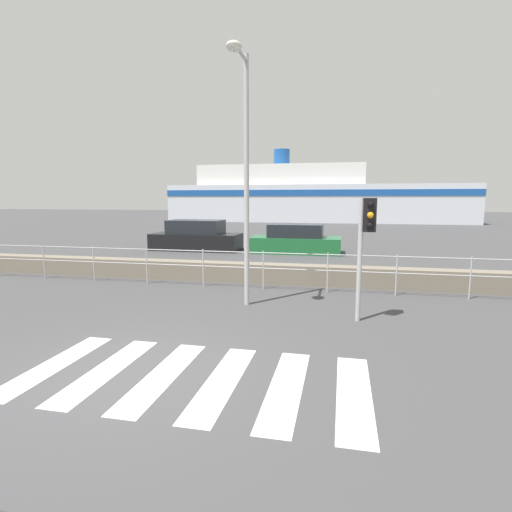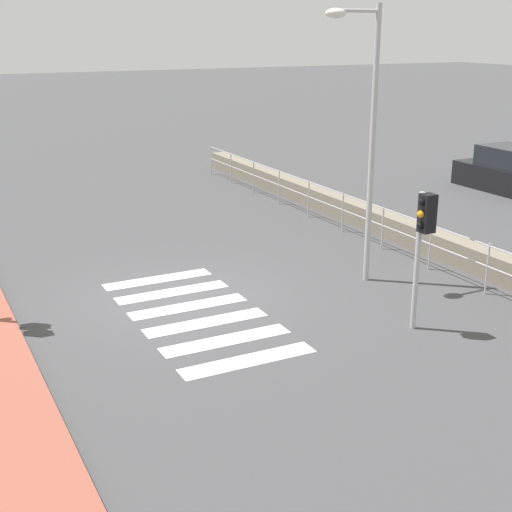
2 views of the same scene
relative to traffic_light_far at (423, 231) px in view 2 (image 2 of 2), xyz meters
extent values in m
plane|color=#424244|center=(-3.51, -3.29, -1.88)|extent=(160.00, 160.00, 0.00)
cube|color=silver|center=(-4.76, -3.29, -1.88)|extent=(0.45, 2.40, 0.01)
cube|color=silver|center=(-3.86, -3.29, -1.88)|extent=(0.45, 2.40, 0.01)
cube|color=silver|center=(-2.96, -3.29, -1.88)|extent=(0.45, 2.40, 0.01)
cube|color=silver|center=(-2.06, -3.29, -1.88)|extent=(0.45, 2.40, 0.01)
cube|color=silver|center=(-1.16, -3.29, -1.88)|extent=(0.45, 2.40, 0.01)
cube|color=silver|center=(-0.26, -3.29, -1.88)|extent=(0.45, 2.40, 0.01)
cube|color=slate|center=(-3.51, 3.35, -1.59)|extent=(25.78, 0.55, 0.59)
cylinder|color=#B2B2B5|center=(-3.51, 2.48, -0.84)|extent=(23.20, 0.03, 0.03)
cylinder|color=#B2B2B5|center=(-3.51, 2.48, -1.28)|extent=(23.20, 0.03, 0.03)
cylinder|color=#B2B2B5|center=(-15.11, 2.48, -1.33)|extent=(0.04, 0.04, 1.10)
cylinder|color=#B2B2B5|center=(-13.32, 2.48, -1.33)|extent=(0.04, 0.04, 1.10)
cylinder|color=#B2B2B5|center=(-11.54, 2.48, -1.33)|extent=(0.04, 0.04, 1.10)
cylinder|color=#B2B2B5|center=(-9.75, 2.48, -1.33)|extent=(0.04, 0.04, 1.10)
cylinder|color=#B2B2B5|center=(-7.97, 2.48, -1.33)|extent=(0.04, 0.04, 1.10)
cylinder|color=#B2B2B5|center=(-6.19, 2.48, -1.33)|extent=(0.04, 0.04, 1.10)
cylinder|color=#B2B2B5|center=(-4.40, 2.48, -1.33)|extent=(0.04, 0.04, 1.10)
cylinder|color=#B2B2B5|center=(-2.62, 2.48, -1.33)|extent=(0.04, 0.04, 1.10)
cylinder|color=#B2B2B5|center=(-0.83, 2.48, -1.33)|extent=(0.04, 0.04, 1.10)
cylinder|color=#B2B2B5|center=(-0.11, 0.01, -0.60)|extent=(0.10, 0.10, 2.56)
cube|color=black|center=(0.06, 0.01, 0.34)|extent=(0.24, 0.24, 0.68)
sphere|color=black|center=(0.06, -0.13, 0.55)|extent=(0.13, 0.13, 0.13)
sphere|color=orange|center=(0.06, -0.13, 0.34)|extent=(0.13, 0.13, 0.13)
sphere|color=black|center=(0.06, -0.13, 0.13)|extent=(0.13, 0.13, 0.13)
cylinder|color=#B2B2B5|center=(-2.69, 0.79, 0.99)|extent=(0.12, 0.12, 5.74)
cylinder|color=#B2B2B5|center=(-2.69, 0.28, 3.71)|extent=(0.07, 1.01, 0.07)
ellipsoid|color=silver|center=(-2.69, -0.22, 3.66)|extent=(0.32, 0.42, 0.19)
camera|label=1|loc=(-0.48, -8.37, 0.66)|focal=28.00mm
camera|label=2|loc=(9.38, -8.03, 3.38)|focal=50.00mm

